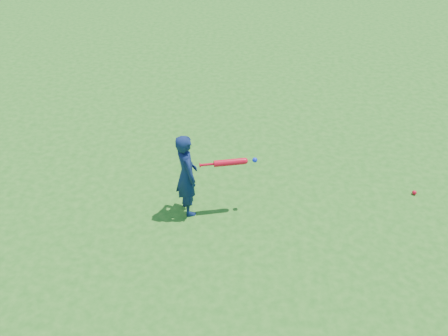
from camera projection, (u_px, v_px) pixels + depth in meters
name	position (u px, v px, depth m)	size (l,w,h in m)	color
ground	(162.00, 196.00, 7.16)	(80.00, 80.00, 0.00)	#216417
child	(187.00, 175.00, 6.57)	(0.44, 0.29, 1.20)	#0F1D46
ground_ball_red	(414.00, 193.00, 7.18)	(0.07, 0.07, 0.07)	red
bat_swing	(232.00, 162.00, 6.51)	(0.76, 0.23, 0.09)	red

